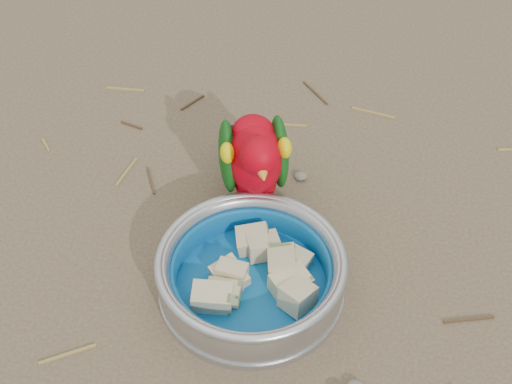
# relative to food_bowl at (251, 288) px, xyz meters

# --- Properties ---
(ground) EXTENTS (60.00, 60.00, 0.00)m
(ground) POSITION_rel_food_bowl_xyz_m (-0.05, -0.04, -0.01)
(ground) COLOR brown
(food_bowl) EXTENTS (0.22, 0.22, 0.02)m
(food_bowl) POSITION_rel_food_bowl_xyz_m (0.00, 0.00, 0.00)
(food_bowl) COLOR #B2B2BA
(food_bowl) RESTS_ON ground
(bowl_wall) EXTENTS (0.22, 0.22, 0.04)m
(bowl_wall) POSITION_rel_food_bowl_xyz_m (0.00, 0.00, 0.03)
(bowl_wall) COLOR #B2B2BA
(bowl_wall) RESTS_ON food_bowl
(fruit_wedges) EXTENTS (0.13, 0.13, 0.03)m
(fruit_wedges) POSITION_rel_food_bowl_xyz_m (0.00, 0.00, 0.02)
(fruit_wedges) COLOR #CAB48A
(fruit_wedges) RESTS_ON food_bowl
(lory_parrot) EXTENTS (0.14, 0.20, 0.15)m
(lory_parrot) POSITION_rel_food_bowl_xyz_m (-0.02, 0.14, 0.07)
(lory_parrot) COLOR #AC000E
(lory_parrot) RESTS_ON ground
(ground_debris) EXTENTS (0.90, 0.80, 0.01)m
(ground_debris) POSITION_rel_food_bowl_xyz_m (-0.07, -0.03, -0.01)
(ground_debris) COLOR #9E7F41
(ground_debris) RESTS_ON ground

